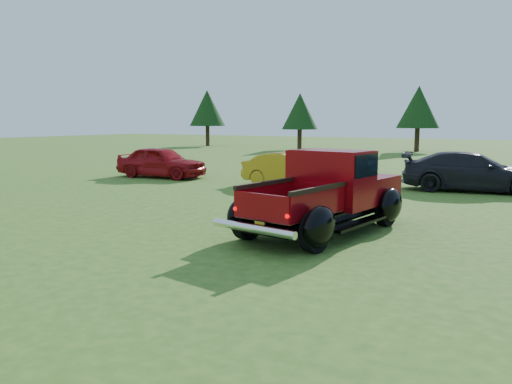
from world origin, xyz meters
TOP-DOWN VIEW (x-y plane):
  - ground at (0.00, 0.00)m, footprint 120.00×120.00m
  - tree_far_west at (-22.00, 30.00)m, footprint 3.33×3.33m
  - tree_west at (-12.00, 29.00)m, footprint 2.94×2.94m
  - tree_mid_left at (-3.00, 31.00)m, footprint 3.20×3.20m
  - pickup_truck at (1.62, 1.60)m, footprint 2.80×4.90m
  - show_car_red at (-8.29, 7.52)m, footprint 3.97×1.90m
  - show_car_yellow at (-2.24, 7.61)m, footprint 3.86×1.74m
  - show_car_grey at (3.50, 9.63)m, footprint 4.80×2.63m

SIDE VIEW (x-z plane):
  - ground at x=0.00m, z-range 0.00..0.00m
  - show_car_yellow at x=-2.24m, z-range 0.00..1.23m
  - show_car_red at x=-8.29m, z-range 0.00..1.31m
  - show_car_grey at x=3.50m, z-range 0.00..1.32m
  - pickup_truck at x=1.62m, z-range -0.04..1.69m
  - tree_west at x=-12.00m, z-range 0.81..5.41m
  - tree_mid_left at x=-3.00m, z-range 0.88..5.88m
  - tree_far_west at x=-22.00m, z-range 0.92..6.12m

